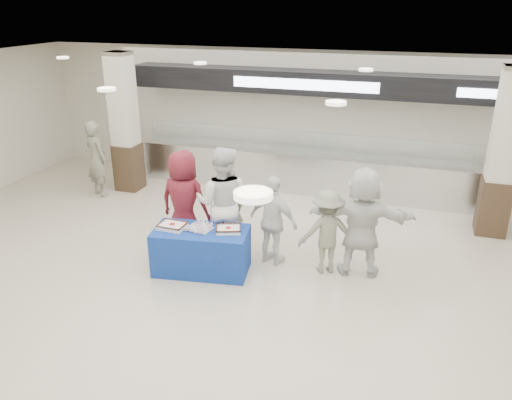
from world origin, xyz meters
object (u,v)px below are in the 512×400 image
(civilian_maroon, at_px, (184,202))
(civilian_white, at_px, (362,222))
(soldier_b, at_px, (327,232))
(soldier_bg, at_px, (97,159))
(chef_tall, at_px, (223,203))
(sheet_cake_right, at_px, (228,229))
(chef_short, at_px, (273,221))
(display_table, at_px, (201,251))
(soldier_a, at_px, (227,207))
(sheet_cake_left, at_px, (172,226))
(cupcake_tray, at_px, (199,227))

(civilian_maroon, xyz_separation_m, civilian_white, (3.10, 0.10, -0.01))
(soldier_b, relative_size, soldier_bg, 0.82)
(soldier_b, bearing_deg, chef_tall, -24.01)
(sheet_cake_right, relative_size, civilian_white, 0.26)
(civilian_white, height_order, soldier_bg, civilian_white)
(chef_short, xyz_separation_m, civilian_white, (1.46, 0.10, 0.14))
(display_table, bearing_deg, soldier_a, 74.52)
(sheet_cake_left, relative_size, civilian_maroon, 0.24)
(chef_short, bearing_deg, civilian_maroon, 18.06)
(cupcake_tray, xyz_separation_m, soldier_a, (0.14, 0.89, 0.01))
(display_table, height_order, chef_tall, chef_tall)
(cupcake_tray, bearing_deg, civilian_white, 15.40)
(civilian_white, distance_m, soldier_bg, 6.44)
(display_table, height_order, civilian_maroon, civilian_maroon)
(sheet_cake_left, bearing_deg, soldier_bg, 141.20)
(soldier_a, bearing_deg, display_table, 58.79)
(sheet_cake_left, xyz_separation_m, civilian_white, (2.99, 0.80, 0.13))
(chef_tall, distance_m, soldier_b, 1.84)
(soldier_a, distance_m, civilian_white, 2.41)
(civilian_maroon, distance_m, chef_tall, 0.74)
(sheet_cake_left, relative_size, sheet_cake_right, 0.92)
(civilian_maroon, xyz_separation_m, soldier_bg, (-3.09, 1.87, -0.05))
(sheet_cake_left, bearing_deg, cupcake_tray, 13.07)
(sheet_cake_right, relative_size, soldier_a, 0.30)
(chef_short, xyz_separation_m, soldier_b, (0.92, 0.00, -0.07))
(chef_short, distance_m, civilian_white, 1.47)
(civilian_maroon, height_order, soldier_b, civilian_maroon)
(soldier_a, bearing_deg, chef_short, 138.54)
(sheet_cake_left, height_order, sheet_cake_right, sheet_cake_left)
(sheet_cake_left, height_order, soldier_b, soldier_b)
(civilian_maroon, distance_m, soldier_b, 2.57)
(chef_tall, bearing_deg, civilian_maroon, -7.84)
(soldier_a, relative_size, soldier_bg, 0.91)
(display_table, xyz_separation_m, soldier_b, (1.97, 0.64, 0.35))
(cupcake_tray, distance_m, civilian_white, 2.64)
(cupcake_tray, distance_m, soldier_bg, 4.41)
(cupcake_tray, xyz_separation_m, chef_tall, (0.18, 0.60, 0.22))
(cupcake_tray, relative_size, civilian_maroon, 0.25)
(sheet_cake_right, relative_size, chef_short, 0.30)
(sheet_cake_right, bearing_deg, soldier_b, 19.58)
(display_table, distance_m, cupcake_tray, 0.41)
(chef_tall, distance_m, soldier_bg, 4.26)
(sheet_cake_left, bearing_deg, sheet_cake_right, 10.20)
(display_table, xyz_separation_m, civilian_maroon, (-0.59, 0.64, 0.56))
(civilian_maroon, distance_m, civilian_white, 3.10)
(cupcake_tray, relative_size, civilian_white, 0.25)
(sheet_cake_left, relative_size, chef_short, 0.28)
(chef_tall, bearing_deg, chef_short, 172.16)
(civilian_maroon, relative_size, soldier_b, 1.29)
(sheet_cake_right, height_order, soldier_a, soldier_a)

